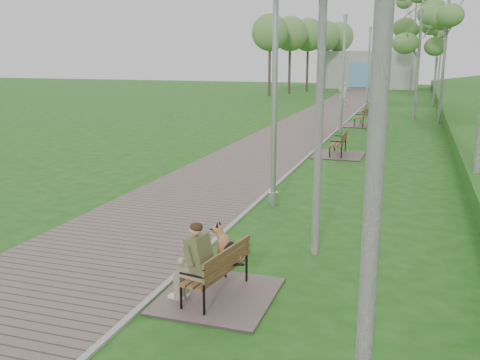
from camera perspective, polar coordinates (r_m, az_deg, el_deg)
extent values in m
plane|color=#1B5612|center=(11.84, -0.52, -4.61)|extent=(120.00, 120.00, 0.00)
cube|color=#6F5F59|center=(32.81, 8.76, 6.78)|extent=(3.50, 67.00, 0.04)
cube|color=#999993|center=(32.57, 11.81, 6.62)|extent=(0.10, 67.00, 0.05)
cube|color=#9E9E99|center=(61.90, 13.76, 11.38)|extent=(10.00, 5.00, 4.00)
cube|color=#5895C6|center=(59.33, 13.52, 10.84)|extent=(4.00, 0.20, 2.60)
cube|color=#6F5F59|center=(8.40, -2.33, -12.22)|extent=(1.67, 1.86, 0.04)
cube|color=brown|center=(8.25, -2.69, -9.68)|extent=(0.65, 1.44, 0.04)
cube|color=brown|center=(8.05, -1.33, -8.33)|extent=(0.27, 1.38, 0.31)
cube|color=#6F5F59|center=(20.00, 10.48, 2.63)|extent=(1.77, 1.96, 0.04)
cube|color=brown|center=(19.93, 10.39, 3.83)|extent=(0.48, 1.48, 0.04)
cube|color=brown|center=(19.86, 11.10, 4.54)|extent=(0.08, 1.47, 0.32)
cube|color=#6F5F59|center=(28.64, 12.94, 5.68)|extent=(1.86, 2.06, 0.04)
cube|color=brown|center=(28.59, 12.88, 6.57)|extent=(0.66, 1.59, 0.04)
cube|color=brown|center=(28.51, 13.40, 7.08)|extent=(0.24, 1.54, 0.34)
cube|color=#6F5F59|center=(35.89, 13.84, 7.10)|extent=(1.67, 1.86, 0.04)
cube|color=brown|center=(35.85, 13.80, 7.74)|extent=(0.80, 1.46, 0.04)
cube|color=brown|center=(35.88, 14.17, 8.12)|extent=(0.44, 1.35, 0.31)
cylinder|color=#A1A4A9|center=(13.18, 3.55, -2.01)|extent=(0.22, 0.22, 0.33)
cylinder|color=#A1A4A9|center=(12.75, 3.72, 9.37)|extent=(0.13, 0.13, 5.55)
cylinder|color=#A1A4A9|center=(25.84, 10.68, 5.30)|extent=(0.21, 0.21, 0.31)
cylinder|color=#A1A4A9|center=(25.63, 10.92, 10.75)|extent=(0.13, 0.13, 5.23)
cylinder|color=#A1A4A9|center=(25.66, 11.19, 16.70)|extent=(0.19, 0.19, 0.26)
cylinder|color=#A1A4A9|center=(38.10, 13.33, 7.67)|extent=(0.21, 0.21, 0.31)
cylinder|color=#A1A4A9|center=(37.96, 13.53, 11.38)|extent=(0.13, 0.13, 5.25)
cylinder|color=#A1A4A9|center=(37.98, 13.75, 15.41)|extent=(0.19, 0.19, 0.26)
cylinder|color=#A1A4A9|center=(60.53, 15.29, 9.51)|extent=(0.21, 0.21, 0.32)
cylinder|color=#A1A4A9|center=(60.44, 15.43, 11.85)|extent=(0.13, 0.13, 5.27)
cylinder|color=#A1A4A9|center=(60.45, 15.59, 14.39)|extent=(0.19, 0.19, 0.26)
imported|color=silver|center=(39.81, 10.92, 9.02)|extent=(0.73, 0.60, 1.70)
cylinder|color=silver|center=(9.56, 8.86, 17.98)|extent=(0.18, 0.18, 8.89)
cylinder|color=silver|center=(27.85, 15.45, 14.52)|extent=(0.17, 0.17, 8.94)
cylinder|color=silver|center=(30.52, 21.07, 13.50)|extent=(0.16, 0.16, 8.43)
cylinder|color=silver|center=(32.21, 18.46, 11.55)|extent=(0.15, 0.15, 6.08)
ellipsoid|color=#639246|center=(32.24, 18.72, 15.00)|extent=(2.22, 2.22, 2.68)
cylinder|color=silver|center=(38.72, 18.64, 13.67)|extent=(0.17, 0.17, 8.72)
cylinder|color=silver|center=(41.05, 20.51, 15.20)|extent=(0.20, 0.20, 11.20)
cylinder|color=silver|center=(52.43, 18.00, 13.22)|extent=(0.18, 0.18, 8.35)
ellipsoid|color=#639246|center=(52.52, 18.21, 16.13)|extent=(2.64, 2.64, 3.67)
cylinder|color=silver|center=(54.78, 20.60, 12.40)|extent=(0.16, 0.16, 7.19)
ellipsoid|color=#639246|center=(54.83, 20.80, 14.80)|extent=(2.30, 2.30, 3.16)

